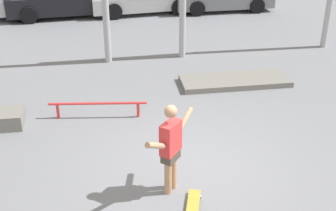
{
  "coord_description": "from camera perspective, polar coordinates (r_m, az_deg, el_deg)",
  "views": [
    {
      "loc": [
        -1.84,
        -7.44,
        5.29
      ],
      "look_at": [
        -0.2,
        1.23,
        0.78
      ],
      "focal_mm": 50.0,
      "sensor_mm": 36.0,
      "label": 1
    }
  ],
  "objects": [
    {
      "name": "manual_pad",
      "position": [
        12.92,
        8.17,
        2.99
      ],
      "size": [
        2.99,
        1.13,
        0.15
      ],
      "primitive_type": "cube",
      "rotation": [
        0.0,
        0.0,
        -0.03
      ],
      "color": "slate",
      "rests_on": "ground_plane"
    },
    {
      "name": "skateboard",
      "position": [
        8.31,
        3.08,
        -11.92
      ],
      "size": [
        0.45,
        0.82,
        0.08
      ],
      "rotation": [
        0.0,
        0.0,
        1.25
      ],
      "color": "gold",
      "rests_on": "ground_plane"
    },
    {
      "name": "skateboarder",
      "position": [
        8.18,
        0.33,
        -4.85
      ],
      "size": [
        1.08,
        1.21,
        1.74
      ],
      "rotation": [
        0.0,
        0.0,
        0.85
      ],
      "color": "tan",
      "rests_on": "ground_plane"
    },
    {
      "name": "ground_plane",
      "position": [
        9.31,
        2.65,
        -7.58
      ],
      "size": [
        36.0,
        36.0,
        0.0
      ],
      "primitive_type": "plane",
      "color": "slate"
    },
    {
      "name": "grind_rail",
      "position": [
        11.07,
        -8.57,
        -0.0
      ],
      "size": [
        2.28,
        0.42,
        0.39
      ],
      "rotation": [
        0.0,
        0.0,
        -0.16
      ],
      "color": "red",
      "rests_on": "ground_plane"
    }
  ]
}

